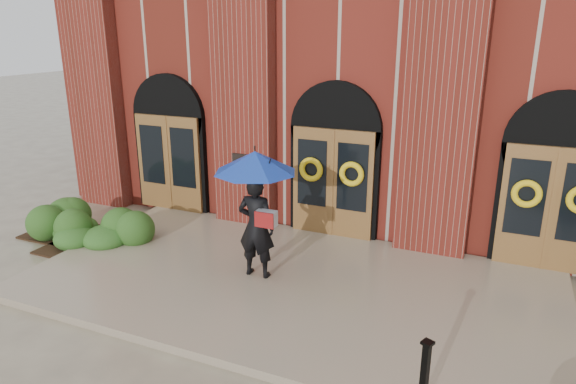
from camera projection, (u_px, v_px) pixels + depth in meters
The scene contains 7 objects.
ground at pixel (284, 291), 9.77m from camera, with size 90.00×90.00×0.00m, color gray.
landing at pixel (288, 284), 9.87m from camera, with size 10.00×5.30×0.15m, color gray.
church_building at pixel (396, 70), 16.36m from camera, with size 16.20×12.53×7.00m.
man_with_umbrella at pixel (256, 190), 9.56m from camera, with size 1.63×1.63×2.49m.
metal_post at pixel (425, 374), 6.39m from camera, with size 0.17×0.17×0.99m.
hedge_wall_left at pixel (91, 223), 12.06m from camera, with size 3.10×1.24×0.80m, color #284D19.
hedge_front_left at pixel (78, 238), 11.61m from camera, with size 1.39×1.19×0.49m, color #2A541C.
Camera 1 is at (3.54, -7.97, 4.79)m, focal length 32.00 mm.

